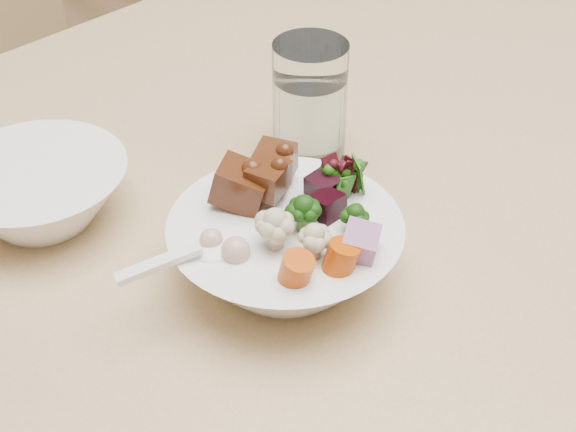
{
  "coord_description": "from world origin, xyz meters",
  "views": [
    {
      "loc": [
        -0.56,
        -0.45,
        1.24
      ],
      "look_at": [
        -0.28,
        -0.05,
        0.85
      ],
      "focal_mm": 50.0,
      "sensor_mm": 36.0,
      "label": 1
    }
  ],
  "objects_px": {
    "dining_table": "(376,215)",
    "chair_far": "(48,171)",
    "water_glass": "(310,108)",
    "food_bowl": "(286,245)",
    "side_bowl": "(40,193)"
  },
  "relations": [
    {
      "from": "chair_far",
      "to": "water_glass",
      "type": "relative_size",
      "value": 6.76
    },
    {
      "from": "side_bowl",
      "to": "water_glass",
      "type": "bearing_deg",
      "value": -13.23
    },
    {
      "from": "dining_table",
      "to": "chair_far",
      "type": "height_order",
      "value": "chair_far"
    },
    {
      "from": "water_glass",
      "to": "side_bowl",
      "type": "bearing_deg",
      "value": 166.77
    },
    {
      "from": "dining_table",
      "to": "food_bowl",
      "type": "xyz_separation_m",
      "value": [
        -0.18,
        -0.09,
        0.11
      ]
    },
    {
      "from": "dining_table",
      "to": "food_bowl",
      "type": "height_order",
      "value": "food_bowl"
    },
    {
      "from": "dining_table",
      "to": "food_bowl",
      "type": "bearing_deg",
      "value": -164.55
    },
    {
      "from": "chair_far",
      "to": "food_bowl",
      "type": "xyz_separation_m",
      "value": [
        -0.02,
        -0.71,
        0.35
      ]
    },
    {
      "from": "dining_table",
      "to": "water_glass",
      "type": "height_order",
      "value": "water_glass"
    },
    {
      "from": "food_bowl",
      "to": "side_bowl",
      "type": "bearing_deg",
      "value": 125.45
    },
    {
      "from": "food_bowl",
      "to": "side_bowl",
      "type": "relative_size",
      "value": 1.17
    },
    {
      "from": "water_glass",
      "to": "chair_far",
      "type": "bearing_deg",
      "value": 99.71
    },
    {
      "from": "dining_table",
      "to": "side_bowl",
      "type": "distance_m",
      "value": 0.35
    },
    {
      "from": "food_bowl",
      "to": "water_glass",
      "type": "relative_size",
      "value": 1.54
    },
    {
      "from": "chair_far",
      "to": "side_bowl",
      "type": "bearing_deg",
      "value": -131.51
    }
  ]
}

